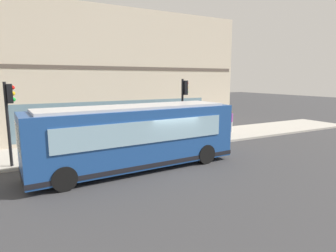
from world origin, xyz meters
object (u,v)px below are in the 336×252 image
object	(u,v)px
pedestrian_near_building_entrance	(169,127)
traffic_light_near_corner	(184,99)
traffic_light_down_block	(9,108)
pedestrian_walking_along_curb	(231,120)
fire_hydrant	(117,142)
pedestrian_near_hydrant	(50,132)
city_bus_nearside	(135,137)
pedestrian_by_light_pole	(60,137)

from	to	relation	value
pedestrian_near_building_entrance	traffic_light_near_corner	bearing A→B (deg)	-155.88
traffic_light_down_block	pedestrian_walking_along_curb	bearing A→B (deg)	-82.92
traffic_light_near_corner	fire_hydrant	bearing A→B (deg)	76.18
traffic_light_down_block	traffic_light_near_corner	bearing A→B (deg)	-88.88
fire_hydrant	pedestrian_near_hydrant	world-z (taller)	pedestrian_near_hydrant
traffic_light_down_block	pedestrian_near_hydrant	distance (m)	4.17
traffic_light_near_corner	pedestrian_near_building_entrance	bearing A→B (deg)	24.12
traffic_light_down_block	pedestrian_walking_along_curb	distance (m)	15.37
traffic_light_near_corner	traffic_light_down_block	bearing A→B (deg)	91.12
city_bus_nearside	traffic_light_down_block	xyz separation A→B (m)	(2.74, 5.22, 1.41)
pedestrian_near_hydrant	traffic_light_near_corner	bearing A→B (deg)	-110.80
city_bus_nearside	fire_hydrant	world-z (taller)	city_bus_nearside
fire_hydrant	pedestrian_near_hydrant	xyz separation A→B (m)	(1.92, 3.58, 0.58)
traffic_light_near_corner	fire_hydrant	distance (m)	5.00
city_bus_nearside	pedestrian_walking_along_curb	size ratio (longest dim) A/B	5.96
city_bus_nearside	pedestrian_near_hydrant	distance (m)	6.72
city_bus_nearside	pedestrian_near_hydrant	bearing A→B (deg)	28.73
pedestrian_near_hydrant	city_bus_nearside	bearing A→B (deg)	-151.27
fire_hydrant	pedestrian_by_light_pole	world-z (taller)	pedestrian_by_light_pole
traffic_light_down_block	pedestrian_near_building_entrance	distance (m)	9.53
pedestrian_by_light_pole	city_bus_nearside	bearing A→B (deg)	-146.60
traffic_light_near_corner	pedestrian_near_building_entrance	world-z (taller)	traffic_light_near_corner
pedestrian_walking_along_curb	pedestrian_near_building_entrance	xyz separation A→B (m)	(-0.56, 5.90, -0.03)
pedestrian_walking_along_curb	city_bus_nearside	bearing A→B (deg)	114.97
pedestrian_by_light_pole	pedestrian_walking_along_curb	size ratio (longest dim) A/B	0.94
traffic_light_near_corner	pedestrian_walking_along_curb	xyz separation A→B (m)	(1.69, -5.39, -1.92)
city_bus_nearside	fire_hydrant	bearing A→B (deg)	-5.16
pedestrian_by_light_pole	traffic_light_near_corner	bearing A→B (deg)	-100.84
traffic_light_down_block	pedestrian_near_hydrant	world-z (taller)	traffic_light_down_block
city_bus_nearside	pedestrian_by_light_pole	distance (m)	5.23
traffic_light_near_corner	pedestrian_near_hydrant	size ratio (longest dim) A/B	2.54
city_bus_nearside	traffic_light_down_block	bearing A→B (deg)	62.29
pedestrian_by_light_pole	pedestrian_near_hydrant	bearing A→B (deg)	13.00
traffic_light_down_block	fire_hydrant	size ratio (longest dim) A/B	5.46
fire_hydrant	pedestrian_near_building_entrance	distance (m)	3.72
pedestrian_by_light_pole	pedestrian_near_hydrant	world-z (taller)	pedestrian_near_hydrant
pedestrian_walking_along_curb	pedestrian_near_hydrant	xyz separation A→B (m)	(1.26, 13.15, -0.04)
traffic_light_down_block	pedestrian_by_light_pole	distance (m)	3.42
traffic_light_down_block	pedestrian_near_hydrant	size ratio (longest dim) A/B	2.47
city_bus_nearside	traffic_light_near_corner	distance (m)	5.60
pedestrian_by_light_pole	pedestrian_near_hydrant	distance (m)	1.57
traffic_light_near_corner	pedestrian_near_building_entrance	distance (m)	2.31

